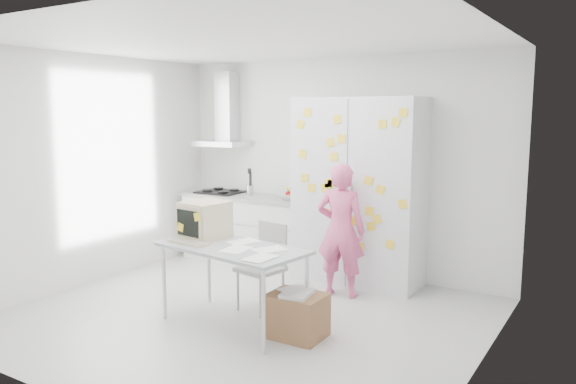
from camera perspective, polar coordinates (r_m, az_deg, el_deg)
The scene contains 10 objects.
floor at distance 5.78m, azimuth -4.35°, elevation -12.61°, with size 4.50×4.00×0.02m, color silver.
walls at distance 6.03m, azimuth -0.45°, elevation 1.64°, with size 4.52×4.01×2.70m.
ceiling at distance 5.44m, azimuth -4.67°, elevation 15.15°, with size 4.50×4.00×0.02m, color white.
counter_run at distance 7.64m, azimuth -4.12°, elevation -3.66°, with size 1.84×0.63×1.28m.
range_hood at distance 7.86m, azimuth -6.34°, elevation 7.56°, with size 0.70×0.48×1.01m.
tall_cabinet at distance 6.69m, azimuth 7.20°, elevation 0.06°, with size 1.50×0.68×2.20m.
person at distance 6.22m, azimuth 5.38°, elevation -3.88°, with size 0.54×0.36×1.49m, color #E75A8F.
desk at distance 5.55m, azimuth -7.53°, elevation -4.03°, with size 1.52×0.90×1.15m.
chair at distance 5.84m, azimuth -2.32°, elevation -7.01°, with size 0.47×0.47×0.90m.
cardboard_box at distance 5.22m, azimuth 0.88°, elevation -12.35°, with size 0.51×0.42×0.44m.
Camera 1 is at (3.20, -4.35, 2.04)m, focal length 35.00 mm.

